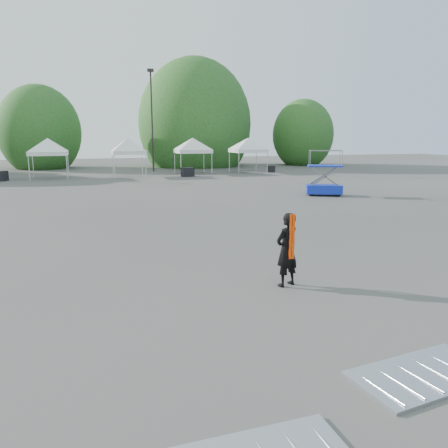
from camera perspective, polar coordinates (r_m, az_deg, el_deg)
name	(u,v)px	position (r m, az deg, el deg)	size (l,w,h in m)	color
ground	(211,258)	(12.83, -1.74, -4.52)	(120.00, 120.00, 0.00)	#474442
light_pole_east	(152,115)	(44.37, -9.41, 13.90)	(0.60, 0.25, 9.80)	black
tree_mid_w	(40,132)	(52.10, -22.94, 11.04)	(4.16, 4.16, 6.33)	#382314
tree_mid_e	(195,124)	(52.36, -3.82, 12.89)	(5.12, 5.12, 7.79)	#382314
tree_far_e	(303,135)	(55.04, 10.26, 11.40)	(3.84, 3.84, 5.84)	#382314
tent_d	(48,141)	(39.41, -22.05, 9.97)	(4.31, 4.31, 3.88)	silver
tent_e	(128,141)	(39.29, -12.43, 10.53)	(3.95, 3.95, 3.88)	silver
tent_f	(193,141)	(41.45, -4.13, 10.80)	(4.38, 4.38, 3.88)	silver
tent_g	(248,141)	(42.78, 3.18, 10.83)	(4.34, 4.34, 3.88)	silver
man	(287,250)	(10.42, 8.22, -3.34)	(0.76, 0.63, 1.77)	black
scissor_lift	(325,173)	(26.77, 13.01, 6.52)	(2.32, 1.77, 2.68)	#0D34B2
barrier_mid	(424,374)	(7.52, 24.66, -17.39)	(2.33, 1.37, 0.07)	#AAADB2
crate_west	(0,176)	(38.98, -27.23, 5.60)	(1.00, 0.78, 0.78)	black
crate_mid	(188,172)	(38.64, -4.77, 6.78)	(1.01, 0.78, 0.78)	black
crate_east	(271,169)	(43.35, 6.15, 7.16)	(0.81, 0.63, 0.63)	black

